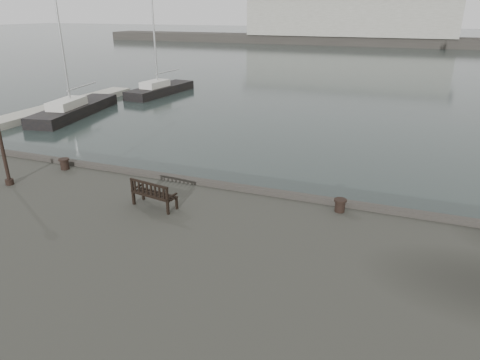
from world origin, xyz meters
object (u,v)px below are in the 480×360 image
(bollard_left, at_px, (64,164))
(bollard_right, at_px, (340,205))
(yacht_c, at_px, (75,112))
(bench, at_px, (154,199))
(yacht_d, at_px, (161,92))

(bollard_left, bearing_deg, bollard_right, 0.36)
(bollard_right, relative_size, yacht_c, 0.03)
(yacht_c, bearing_deg, bollard_left, -59.89)
(bollard_right, distance_m, yacht_c, 26.00)
(bollard_left, xyz_separation_m, bollard_right, (11.20, 0.07, -0.01))
(bench, relative_size, yacht_c, 0.13)
(bench, xyz_separation_m, bollard_right, (5.82, 1.87, -0.08))
(bollard_left, height_order, yacht_d, yacht_d)
(bollard_left, bearing_deg, yacht_c, 130.11)
(bench, height_order, bollard_left, bench)
(bench, bearing_deg, yacht_d, 130.31)
(bollard_left, distance_m, yacht_d, 25.27)
(bollard_right, bearing_deg, yacht_c, 149.49)
(bench, distance_m, yacht_d, 29.29)
(bollard_left, relative_size, yacht_c, 0.04)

